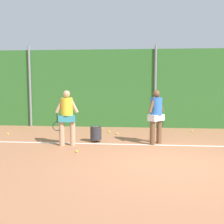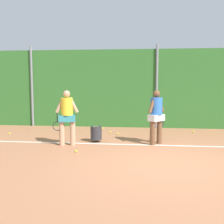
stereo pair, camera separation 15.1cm
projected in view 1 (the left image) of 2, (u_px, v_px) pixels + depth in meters
ground_plane at (162, 149)px, 8.07m from camera, size 28.32×28.32×0.00m
hedge_fence_backdrop at (155, 89)px, 11.67m from camera, size 18.41×0.25×3.25m
fence_post_left at (30, 87)px, 11.98m from camera, size 0.10×0.10×3.40m
fence_post_center at (155, 87)px, 11.49m from camera, size 0.10×0.10×3.40m
court_baseline_paint at (161, 145)px, 8.54m from camera, size 13.45×0.10×0.01m
player_foreground_near at (67, 115)px, 8.40m from camera, size 0.76×0.37×1.67m
player_midcourt at (156, 114)px, 8.60m from camera, size 0.54×0.63×1.67m
ball_hopper at (96, 133)px, 8.98m from camera, size 0.36×0.36×0.51m
tennis_ball_0 at (77, 151)px, 7.66m from camera, size 0.07×0.07×0.07m
tennis_ball_1 at (8, 134)px, 10.20m from camera, size 0.07×0.07×0.07m
tennis_ball_3 at (109, 132)px, 10.56m from camera, size 0.07×0.07×0.07m
tennis_ball_4 at (117, 134)px, 10.20m from camera, size 0.07×0.07×0.07m
tennis_ball_5 at (192, 131)px, 10.73m from camera, size 0.07×0.07×0.07m
tennis_ball_6 at (101, 128)px, 11.39m from camera, size 0.07×0.07×0.07m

